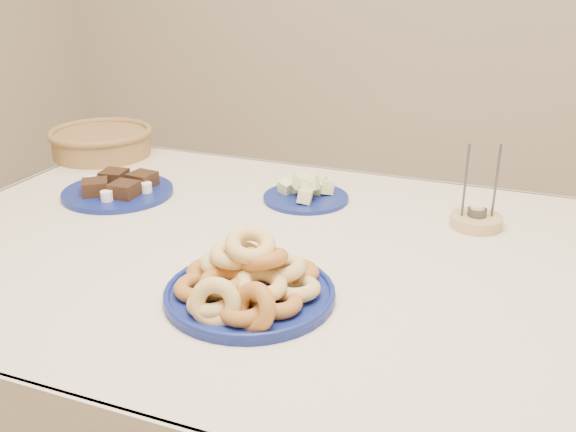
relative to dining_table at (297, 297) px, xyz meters
The scene contains 6 objects.
dining_table is the anchor object (origin of this frame).
donut_platter 0.26m from the dining_table, 92.46° to the right, with size 0.31×0.31×0.14m.
melon_plate 0.33m from the dining_table, 106.35° to the left, with size 0.28×0.28×0.08m.
brownie_plate 0.58m from the dining_table, 164.74° to the left, with size 0.35×0.35×0.05m.
wicker_basket 0.91m from the dining_table, 152.01° to the left, with size 0.41×0.41×0.08m.
candle_holder 0.44m from the dining_table, 39.51° to the left, with size 0.15×0.15×0.19m.
Camera 1 is at (0.42, -1.12, 1.33)m, focal length 40.00 mm.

